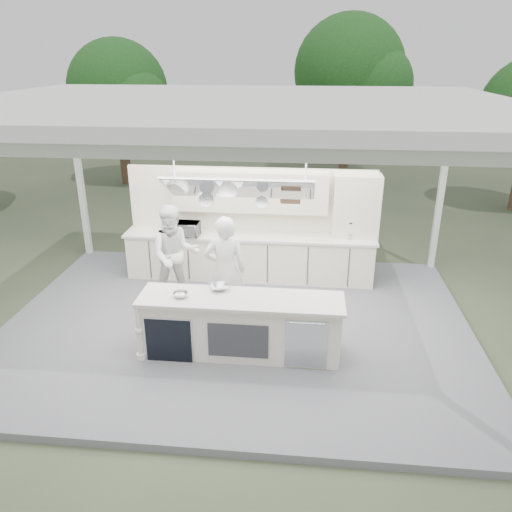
# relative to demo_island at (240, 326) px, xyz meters

# --- Properties ---
(ground) EXTENTS (90.00, 90.00, 0.00)m
(ground) POSITION_rel_demo_island_xyz_m (-0.18, 0.91, -0.60)
(ground) COLOR #454E36
(ground) RESTS_ON ground
(stage_deck) EXTENTS (8.00, 6.00, 0.12)m
(stage_deck) POSITION_rel_demo_island_xyz_m (-0.18, 0.91, -0.54)
(stage_deck) COLOR #5E5D62
(stage_deck) RESTS_ON ground
(tent) EXTENTS (8.20, 6.20, 3.86)m
(tent) POSITION_rel_demo_island_xyz_m (-0.18, 0.90, 3.11)
(tent) COLOR white
(tent) RESTS_ON ground
(demo_island) EXTENTS (3.10, 0.79, 0.95)m
(demo_island) POSITION_rel_demo_island_xyz_m (0.00, 0.00, 0.00)
(demo_island) COLOR white
(demo_island) RESTS_ON stage_deck
(back_counter) EXTENTS (5.08, 0.72, 0.95)m
(back_counter) POSITION_rel_demo_island_xyz_m (-0.18, 2.81, 0.00)
(back_counter) COLOR white
(back_counter) RESTS_ON stage_deck
(back_wall_unit) EXTENTS (5.05, 0.48, 2.25)m
(back_wall_unit) POSITION_rel_demo_island_xyz_m (0.27, 3.03, 0.98)
(back_wall_unit) COLOR white
(back_wall_unit) RESTS_ON stage_deck
(tree_cluster) EXTENTS (19.55, 9.40, 5.85)m
(tree_cluster) POSITION_rel_demo_island_xyz_m (-0.34, 10.68, 2.69)
(tree_cluster) COLOR brown
(tree_cluster) RESTS_ON ground
(head_chef) EXTENTS (0.77, 0.58, 1.91)m
(head_chef) POSITION_rel_demo_island_xyz_m (-0.37, 0.97, 0.48)
(head_chef) COLOR white
(head_chef) RESTS_ON stage_deck
(sous_chef) EXTENTS (1.09, 0.96, 1.88)m
(sous_chef) POSITION_rel_demo_island_xyz_m (-1.40, 1.60, 0.46)
(sous_chef) COLOR white
(sous_chef) RESTS_ON stage_deck
(toaster_oven) EXTENTS (0.53, 0.37, 0.28)m
(toaster_oven) POSITION_rel_demo_island_xyz_m (-1.42, 2.61, 0.62)
(toaster_oven) COLOR silver
(toaster_oven) RESTS_ON back_counter
(bowl_large) EXTENTS (0.37, 0.37, 0.07)m
(bowl_large) POSITION_rel_demo_island_xyz_m (-0.35, 0.26, 0.51)
(bowl_large) COLOR silver
(bowl_large) RESTS_ON demo_island
(bowl_small) EXTENTS (0.29, 0.29, 0.07)m
(bowl_small) POSITION_rel_demo_island_xyz_m (-0.89, -0.05, 0.51)
(bowl_small) COLOR #BBBDC3
(bowl_small) RESTS_ON demo_island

